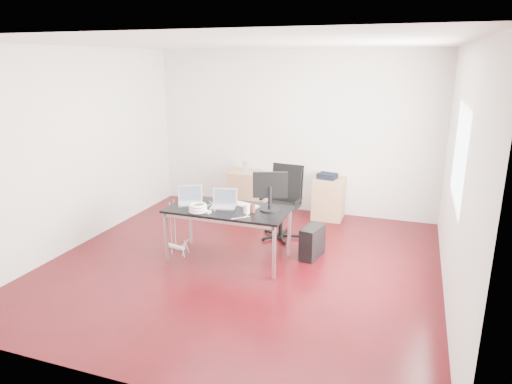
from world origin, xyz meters
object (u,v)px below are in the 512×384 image
(office_chair, at_px, (283,198))
(filing_cabinet_right, at_px, (329,198))
(desk, at_px, (228,212))
(pc_tower, at_px, (312,242))
(filing_cabinet_left, at_px, (245,190))

(office_chair, xyz_separation_m, filing_cabinet_right, (0.50, 1.07, -0.26))
(desk, distance_m, office_chair, 1.16)
(filing_cabinet_right, distance_m, pc_tower, 1.70)
(desk, bearing_deg, filing_cabinet_right, 66.05)
(desk, height_order, filing_cabinet_right, desk)
(filing_cabinet_right, xyz_separation_m, pc_tower, (0.10, -1.69, -0.13))
(desk, bearing_deg, pc_tower, 23.16)
(desk, relative_size, filing_cabinet_right, 2.29)
(desk, relative_size, filing_cabinet_left, 2.29)
(office_chair, distance_m, pc_tower, 0.95)
(office_chair, relative_size, filing_cabinet_right, 1.54)
(filing_cabinet_left, bearing_deg, desk, -74.80)
(office_chair, height_order, filing_cabinet_left, office_chair)
(office_chair, height_order, pc_tower, office_chair)
(filing_cabinet_right, relative_size, pc_tower, 1.56)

